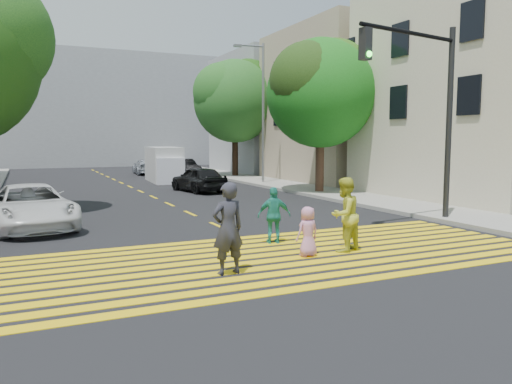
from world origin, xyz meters
TOP-DOWN VIEW (x-y plane):
  - ground at (0.00, 0.00)m, footprint 120.00×120.00m
  - sidewalk_right at (8.50, 15.00)m, footprint 3.00×60.00m
  - crosswalk at (0.00, 1.28)m, footprint 13.40×5.30m
  - lane_line at (0.00, 22.50)m, footprint 0.12×34.40m
  - building_right_cream at (15.00, 8.00)m, footprint 10.00×10.00m
  - building_right_tan at (15.00, 19.00)m, footprint 10.00×10.00m
  - building_right_grey at (15.00, 30.00)m, footprint 10.00×10.00m
  - backdrop_block at (0.00, 48.00)m, footprint 30.00×8.00m
  - tree_right_near at (8.27, 12.88)m, footprint 6.50×6.21m
  - tree_right_far at (8.69, 25.33)m, footprint 6.70×6.09m
  - pedestrian_man at (-1.87, 0.35)m, footprint 0.75×0.53m
  - pedestrian_woman at (1.57, 1.11)m, footprint 1.10×0.98m
  - pedestrian_child at (0.46, 1.03)m, footprint 0.64×0.45m
  - pedestrian_extra at (0.41, 2.72)m, footprint 0.97×0.62m
  - white_sedan at (-5.55, 8.02)m, footprint 2.94×5.30m
  - dark_car_near at (2.82, 16.48)m, footprint 2.30×4.32m
  - silver_car at (3.20, 31.36)m, footprint 2.01×4.33m
  - dark_car_parked at (5.36, 27.62)m, footprint 1.63×4.16m
  - white_van at (2.80, 23.62)m, footprint 2.18×5.02m
  - traffic_signal at (6.32, 3.37)m, footprint 4.42×1.07m
  - street_lamp at (7.79, 19.16)m, footprint 1.97×0.43m

SIDE VIEW (x-z plane):
  - ground at x=0.00m, z-range 0.00..0.00m
  - lane_line at x=0.00m, z-range 0.00..0.01m
  - crosswalk at x=0.00m, z-range 0.00..0.01m
  - sidewalk_right at x=8.50m, z-range 0.00..0.15m
  - pedestrian_child at x=0.46m, z-range 0.00..1.22m
  - silver_car at x=3.20m, z-range 0.00..1.22m
  - dark_car_parked at x=5.36m, z-range 0.00..1.35m
  - dark_car_near at x=2.82m, z-range 0.00..1.40m
  - white_sedan at x=-5.55m, z-range 0.00..1.40m
  - pedestrian_extra at x=0.41m, z-range 0.00..1.54m
  - pedestrian_woman at x=1.57m, z-range 0.00..1.88m
  - pedestrian_man at x=-1.87m, z-range 0.00..1.94m
  - white_van at x=2.80m, z-range -0.06..2.26m
  - traffic_signal at x=6.32m, z-range 0.96..7.51m
  - building_right_cream at x=15.00m, z-range 0.00..10.00m
  - building_right_tan at x=15.00m, z-range 0.00..10.00m
  - building_right_grey at x=15.00m, z-range 0.00..10.00m
  - street_lamp at x=7.79m, z-range 0.64..9.36m
  - tree_right_near at x=8.27m, z-range 1.42..9.50m
  - tree_right_far at x=8.69m, z-range 1.55..10.37m
  - backdrop_block at x=0.00m, z-range 0.00..12.00m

